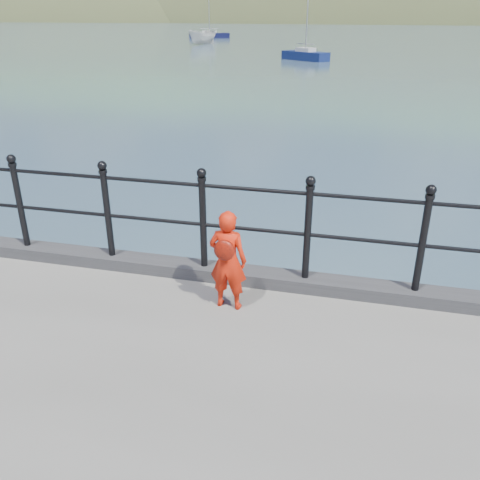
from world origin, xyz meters
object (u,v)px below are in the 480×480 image
(railing, at_px, (254,217))
(sailboat_port, at_px, (305,56))
(child, at_px, (228,260))
(launch_white, at_px, (202,37))
(sailboat_left, at_px, (210,36))

(railing, relative_size, sailboat_port, 2.80)
(railing, distance_m, child, 0.66)
(launch_white, xyz_separation_m, sailboat_left, (-3.55, 14.56, -0.51))
(launch_white, bearing_deg, child, -44.16)
(railing, xyz_separation_m, sailboat_left, (-22.73, 72.65, -1.49))
(child, bearing_deg, sailboat_left, -70.42)
(launch_white, bearing_deg, railing, -43.86)
(railing, height_order, sailboat_port, sailboat_port)
(child, relative_size, sailboat_left, 0.13)
(railing, xyz_separation_m, sailboat_port, (-4.38, 40.03, -1.48))
(sailboat_port, distance_m, sailboat_left, 37.42)
(child, height_order, sailboat_port, sailboat_port)
(sailboat_left, bearing_deg, launch_white, -92.13)
(launch_white, xyz_separation_m, sailboat_port, (14.79, -18.06, -0.51))
(railing, bearing_deg, sailboat_port, 96.24)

